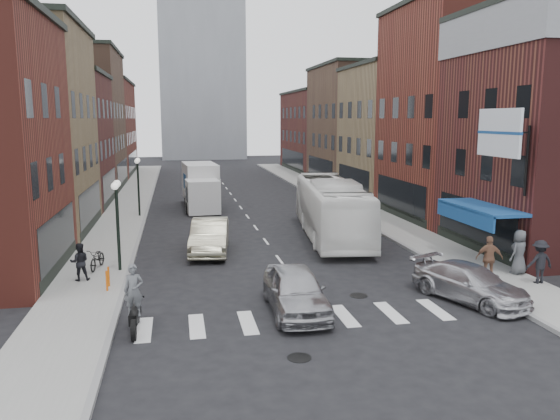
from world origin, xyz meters
The scene contains 30 objects.
ground centered at (0.00, 0.00, 0.00)m, with size 160.00×160.00×0.00m, color black.
sidewalk_left centered at (-8.50, 22.00, 0.07)m, with size 3.00×74.00×0.15m, color gray.
sidewalk_right centered at (8.50, 22.00, 0.07)m, with size 3.00×74.00×0.15m, color gray.
curb_left centered at (-7.00, 22.00, 0.00)m, with size 0.20×74.00×0.16m, color gray.
curb_right centered at (7.00, 22.00, 0.00)m, with size 0.20×74.00×0.16m, color gray.
crosswalk_stripes centered at (0.00, -3.00, 0.00)m, with size 12.00×2.20×0.01m, color silver.
bldg_left_mid_b centered at (-14.99, 24.00, 5.15)m, with size 10.30×10.20×10.30m.
bldg_left_far_a centered at (-14.99, 35.00, 6.65)m, with size 10.30×12.20×13.30m.
bldg_left_far_b centered at (-14.99, 49.00, 5.65)m, with size 10.30×16.20×11.30m.
bldg_right_mid_a centered at (15.00, 14.00, 7.15)m, with size 10.30×10.20×14.30m.
bldg_right_mid_b centered at (14.99, 24.00, 5.65)m, with size 10.30×10.20×11.30m.
bldg_right_far_a centered at (14.99, 35.00, 6.15)m, with size 10.30×12.20×12.30m.
bldg_right_far_b centered at (14.99, 49.00, 5.15)m, with size 10.30×16.20×10.30m.
awning_blue centered at (8.93, 2.50, 2.63)m, with size 1.80×5.00×0.78m.
billboard_sign centered at (8.59, 0.50, 6.13)m, with size 1.52×3.00×3.70m.
distant_tower centered at (0.00, 78.00, 25.00)m, with size 14.00×14.00×50.00m, color #9399A0.
streetlamp_near centered at (-7.40, 4.00, 2.91)m, with size 0.32×1.22×4.11m.
streetlamp_far centered at (-7.40, 18.00, 2.91)m, with size 0.32×1.22×4.11m.
bike_rack centered at (-7.60, 1.30, 0.55)m, with size 0.08×0.68×0.80m.
box_truck centered at (-3.00, 21.24, 1.66)m, with size 2.73×7.85×3.35m.
motorcycle_rider centered at (-6.26, -3.10, 1.05)m, with size 0.64×2.20×2.24m.
transit_bus centered at (3.88, 9.44, 1.69)m, with size 2.83×12.11×3.37m, color white.
sedan_left_near centered at (-0.80, -2.29, 0.81)m, with size 1.91×4.75×1.62m, color #A6A6AA.
sedan_left_far centered at (-3.24, 7.03, 0.85)m, with size 1.81×5.18×1.71m, color beige.
curb_car centered at (5.90, -2.35, 0.69)m, with size 1.92×4.72×1.37m, color #BCBCC1.
parked_bicycle centered at (-8.39, 4.39, 0.61)m, with size 0.62×1.77×0.93m, color black.
ped_left_solo centered at (-8.85, 2.65, 0.94)m, with size 0.77×0.44×1.58m, color black.
ped_right_a centered at (9.60, -1.23, 1.04)m, with size 1.15×0.57×1.78m, color black.
ped_right_b centered at (7.81, -0.48, 1.08)m, with size 1.09×0.55×1.87m, color brown.
ped_right_c centered at (9.60, 0.14, 1.12)m, with size 0.95×0.62×1.93m, color #4E5155.
Camera 1 is at (-4.81, -20.37, 6.79)m, focal length 35.00 mm.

